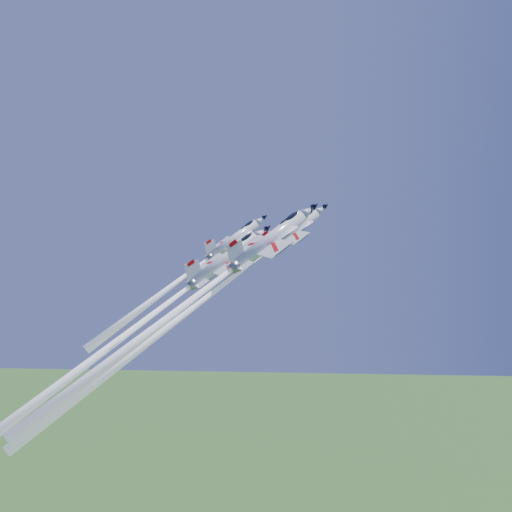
# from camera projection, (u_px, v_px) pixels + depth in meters

# --- Properties ---
(jet_lead) EXTENTS (40.18, 25.24, 42.10)m
(jet_lead) POSITION_uv_depth(u_px,v_px,m) (193.00, 308.00, 88.89)
(jet_lead) COLOR silver
(jet_left) EXTENTS (26.39, 16.61, 26.20)m
(jet_left) POSITION_uv_depth(u_px,v_px,m) (187.00, 274.00, 98.40)
(jet_left) COLOR silver
(jet_right) EXTENTS (36.94, 23.24, 37.19)m
(jet_right) POSITION_uv_depth(u_px,v_px,m) (188.00, 303.00, 82.51)
(jet_right) COLOR silver
(jet_slot) EXTENTS (42.16, 26.50, 43.54)m
(jet_slot) POSITION_uv_depth(u_px,v_px,m) (121.00, 338.00, 86.87)
(jet_slot) COLOR silver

